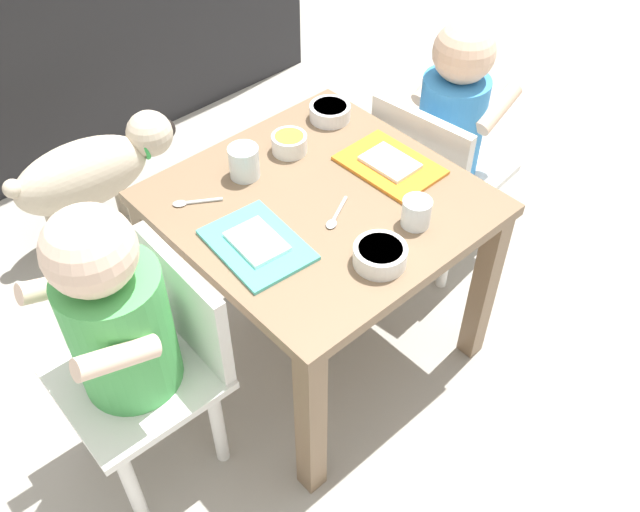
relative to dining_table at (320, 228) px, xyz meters
The scene contains 14 objects.
ground_plane 0.38m from the dining_table, ahead, with size 7.00×7.00×0.00m, color #9E998E.
dining_table is the anchor object (origin of this frame).
seated_child_left 0.45m from the dining_table, behind, with size 0.29×0.29×0.69m.
seated_child_right 0.45m from the dining_table, ahead, with size 0.31×0.31×0.67m.
dog 0.75m from the dining_table, 103.52° to the left, with size 0.48×0.19×0.33m.
food_tray_left 0.20m from the dining_table, behind, with size 0.16×0.21×0.02m.
food_tray_right 0.20m from the dining_table, ahead, with size 0.15×0.21×0.02m.
water_cup_left 0.22m from the dining_table, 64.13° to the right, with size 0.06×0.06×0.06m.
water_cup_right 0.20m from the dining_table, 111.99° to the left, with size 0.06×0.06×0.07m.
cereal_bowl_left_side 0.20m from the dining_table, 70.30° to the left, with size 0.08×0.08×0.04m.
cereal_bowl_right_side 0.23m from the dining_table, 101.09° to the right, with size 0.10×0.10×0.04m.
veggie_bowl_near 0.30m from the dining_table, 43.17° to the left, with size 0.09×0.09×0.03m.
spoon_by_left_tray 0.10m from the dining_table, 103.29° to the right, with size 0.09×0.06×0.01m.
spoon_by_right_tray 0.27m from the dining_table, 140.92° to the left, with size 0.09×0.06×0.01m.
Camera 1 is at (-0.73, -0.80, 1.38)m, focal length 39.68 mm.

